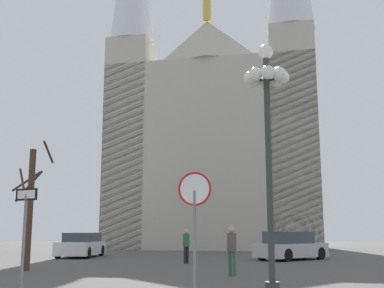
{
  "coord_description": "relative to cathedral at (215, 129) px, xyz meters",
  "views": [
    {
      "loc": [
        2.27,
        -8.5,
        1.53
      ],
      "look_at": [
        0.44,
        16.83,
        6.11
      ],
      "focal_mm": 44.72,
      "sensor_mm": 36.0,
      "label": 1
    }
  ],
  "objects": [
    {
      "name": "bare_tree",
      "position": [
        -6.71,
        -22.94,
        -7.8
      ],
      "size": [
        1.51,
        1.4,
        4.94
      ],
      "color": "#473323",
      "rests_on": "ground"
    },
    {
      "name": "parked_car_far_white",
      "position": [
        -7.44,
        -13.61,
        -9.66
      ],
      "size": [
        1.89,
        4.11,
        1.38
      ],
      "color": "silver",
      "rests_on": "ground"
    },
    {
      "name": "parked_car_near_silver",
      "position": [
        4.26,
        -15.33,
        -9.64
      ],
      "size": [
        4.17,
        4.14,
        1.45
      ],
      "color": "#B7B7BC",
      "rests_on": "ground"
    },
    {
      "name": "cathedral",
      "position": [
        0.0,
        0.0,
        0.0
      ],
      "size": [
        18.56,
        13.65,
        35.9
      ],
      "color": "#BCB5A5",
      "rests_on": "ground"
    },
    {
      "name": "pedestrian_walking",
      "position": [
        1.1,
        -24.51,
        -9.32
      ],
      "size": [
        0.32,
        0.32,
        1.65
      ],
      "color": "#33663F",
      "rests_on": "ground"
    },
    {
      "name": "pedestrian_standing",
      "position": [
        -0.97,
        -18.38,
        -9.38
      ],
      "size": [
        0.32,
        0.32,
        1.56
      ],
      "color": "black",
      "rests_on": "ground"
    },
    {
      "name": "one_way_arrow_sign",
      "position": [
        -3.83,
        -30.03,
        -8.7
      ],
      "size": [
        0.64,
        0.31,
        2.51
      ],
      "color": "slate",
      "rests_on": "ground"
    },
    {
      "name": "street_lamp",
      "position": [
        2.03,
        -29.12,
        -5.77
      ],
      "size": [
        1.19,
        1.19,
        6.35
      ],
      "color": "#2D3833",
      "rests_on": "ground"
    },
    {
      "name": "stop_sign",
      "position": [
        0.19,
        -29.67,
        -8.26
      ],
      "size": [
        0.81,
        0.19,
        2.92
      ],
      "color": "slate",
      "rests_on": "ground"
    }
  ]
}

